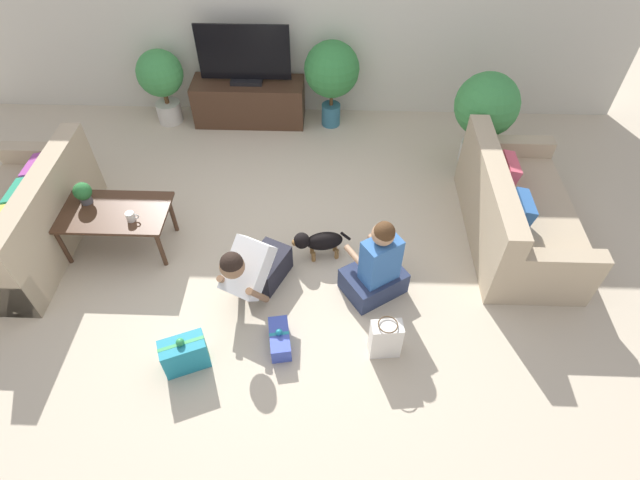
# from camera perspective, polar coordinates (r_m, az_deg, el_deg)

# --- Properties ---
(ground_plane) EXTENTS (16.00, 16.00, 0.00)m
(ground_plane) POSITION_cam_1_polar(r_m,az_deg,el_deg) (4.98, -5.42, -1.56)
(ground_plane) COLOR beige
(wall_back) EXTENTS (8.40, 0.06, 2.60)m
(wall_back) POSITION_cam_1_polar(r_m,az_deg,el_deg) (6.39, -3.77, 24.75)
(wall_back) COLOR beige
(wall_back) RESTS_ON ground_plane
(sofa_left) EXTENTS (0.93, 1.77, 0.85)m
(sofa_left) POSITION_cam_1_polar(r_m,az_deg,el_deg) (5.60, -30.57, 1.71)
(sofa_left) COLOR tan
(sofa_left) RESTS_ON ground_plane
(sofa_right) EXTENTS (0.93, 1.77, 0.85)m
(sofa_right) POSITION_cam_1_polar(r_m,az_deg,el_deg) (5.28, 21.38, 2.80)
(sofa_right) COLOR tan
(sofa_right) RESTS_ON ground_plane
(coffee_table) EXTENTS (1.05, 0.59, 0.48)m
(coffee_table) POSITION_cam_1_polar(r_m,az_deg,el_deg) (5.12, -22.57, 2.65)
(coffee_table) COLOR #472D1E
(coffee_table) RESTS_ON ground_plane
(tv_console) EXTENTS (1.39, 0.47, 0.54)m
(tv_console) POSITION_cam_1_polar(r_m,az_deg,el_deg) (6.65, -8.08, 15.37)
(tv_console) COLOR #472D1E
(tv_console) RESTS_ON ground_plane
(tv) EXTENTS (1.10, 0.20, 0.72)m
(tv) POSITION_cam_1_polar(r_m,az_deg,el_deg) (6.36, -8.67, 19.92)
(tv) COLOR black
(tv) RESTS_ON tv_console
(potted_plant_corner_right) EXTENTS (0.70, 0.70, 1.10)m
(potted_plant_corner_right) POSITION_cam_1_polar(r_m,az_deg,el_deg) (5.93, 18.42, 14.05)
(potted_plant_corner_right) COLOR beige
(potted_plant_corner_right) RESTS_ON ground_plane
(potted_plant_back_right) EXTENTS (0.66, 0.66, 1.09)m
(potted_plant_back_right) POSITION_cam_1_polar(r_m,az_deg,el_deg) (6.29, 1.35, 18.67)
(potted_plant_back_right) COLOR #336B84
(potted_plant_back_right) RESTS_ON ground_plane
(potted_plant_back_left) EXTENTS (0.56, 0.56, 0.95)m
(potted_plant_back_left) POSITION_cam_1_polar(r_m,az_deg,el_deg) (6.70, -17.71, 17.19)
(potted_plant_back_left) COLOR beige
(potted_plant_back_left) RESTS_ON ground_plane
(person_kneeling) EXTENTS (0.60, 0.82, 0.79)m
(person_kneeling) POSITION_cam_1_polar(r_m,az_deg,el_deg) (4.42, -7.58, -3.16)
(person_kneeling) COLOR #23232D
(person_kneeling) RESTS_ON ground_plane
(person_sitting) EXTENTS (0.65, 0.62, 0.91)m
(person_sitting) POSITION_cam_1_polar(r_m,az_deg,el_deg) (4.44, 6.49, -3.18)
(person_sitting) COLOR #283351
(person_sitting) RESTS_ON ground_plane
(dog) EXTENTS (0.57, 0.24, 0.33)m
(dog) POSITION_cam_1_polar(r_m,az_deg,el_deg) (4.78, -0.18, -0.18)
(dog) COLOR black
(dog) RESTS_ON ground_plane
(gift_box_a) EXTENTS (0.22, 0.38, 0.22)m
(gift_box_a) POSITION_cam_1_polar(r_m,az_deg,el_deg) (4.29, -4.62, -11.20)
(gift_box_a) COLOR #3D51BC
(gift_box_a) RESTS_ON ground_plane
(gift_box_b) EXTENTS (0.40, 0.31, 0.37)m
(gift_box_b) POSITION_cam_1_polar(r_m,az_deg,el_deg) (4.26, -15.21, -12.46)
(gift_box_b) COLOR teal
(gift_box_b) RESTS_ON ground_plane
(gift_bag_a) EXTENTS (0.27, 0.18, 0.41)m
(gift_bag_a) POSITION_cam_1_polar(r_m,az_deg,el_deg) (4.18, 7.49, -11.12)
(gift_bag_a) COLOR white
(gift_bag_a) RESTS_ON ground_plane
(mug) EXTENTS (0.12, 0.08, 0.09)m
(mug) POSITION_cam_1_polar(r_m,az_deg,el_deg) (4.89, -20.81, 2.52)
(mug) COLOR silver
(mug) RESTS_ON coffee_table
(tabletop_plant) EXTENTS (0.17, 0.17, 0.22)m
(tabletop_plant) POSITION_cam_1_polar(r_m,az_deg,el_deg) (5.20, -25.47, 4.93)
(tabletop_plant) COLOR #4C4C51
(tabletop_plant) RESTS_ON coffee_table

